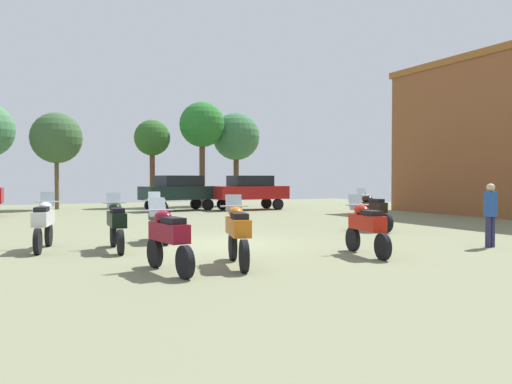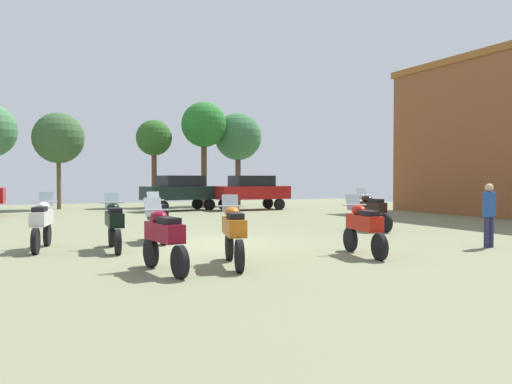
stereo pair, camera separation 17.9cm
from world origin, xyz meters
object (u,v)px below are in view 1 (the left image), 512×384
object	(u,v)px
car_3	(250,190)
tree_1	(202,126)
motorcycle_4	(372,210)
motorcycle_1	(238,231)
tree_4	(56,138)
motorcycle_5	(168,236)
tree_8	(236,137)
person_1	(490,210)
motorcycle_7	(159,218)
motorcycle_9	(116,222)
motorcycle_6	(366,226)
tree_5	(152,139)
car_2	(179,190)
motorcycle_3	(44,222)

from	to	relation	value
car_3	tree_1	xyz separation A→B (m)	(-1.14, 5.02, 4.15)
car_3	motorcycle_4	bearing A→B (deg)	172.94
motorcycle_1	tree_4	distance (m)	23.38
motorcycle_1	motorcycle_5	world-z (taller)	motorcycle_1
tree_8	tree_1	bearing A→B (deg)	-175.36
person_1	motorcycle_7	bearing A→B (deg)	145.02
motorcycle_1	motorcycle_9	distance (m)	3.95
motorcycle_6	tree_4	distance (m)	23.82
tree_8	tree_4	bearing A→B (deg)	178.86
motorcycle_7	motorcycle_6	bearing A→B (deg)	-49.16
motorcycle_5	tree_1	distance (m)	24.92
tree_5	motorcycle_4	bearing A→B (deg)	-80.69
motorcycle_5	car_2	bearing A→B (deg)	65.03
motorcycle_4	motorcycle_5	distance (m)	10.07
motorcycle_1	motorcycle_3	world-z (taller)	motorcycle_1
motorcycle_6	car_3	xyz separation A→B (m)	(5.24, 17.59, 0.46)
motorcycle_5	motorcycle_6	world-z (taller)	motorcycle_5
motorcycle_5	motorcycle_3	bearing A→B (deg)	106.74
car_2	tree_8	bearing A→B (deg)	-61.92
tree_5	tree_4	bearing A→B (deg)	-179.61
motorcycle_4	tree_1	xyz separation A→B (m)	(0.21, 17.90, 4.59)
car_3	person_1	xyz separation A→B (m)	(-1.35, -17.86, -0.17)
car_3	tree_5	world-z (taller)	tree_5
motorcycle_3	motorcycle_9	xyz separation A→B (m)	(1.67, -0.89, -0.01)
tree_1	tree_8	world-z (taller)	tree_1
car_2	person_1	distance (m)	19.04
motorcycle_9	tree_1	bearing A→B (deg)	68.71
tree_4	person_1	bearing A→B (deg)	-69.35
car_2	motorcycle_1	bearing A→B (deg)	156.01
motorcycle_3	car_2	bearing A→B (deg)	73.41
motorcycle_7	tree_8	world-z (taller)	tree_8
motorcycle_1	motorcycle_6	size ratio (longest dim) A/B	1.03
motorcycle_6	motorcycle_1	bearing A→B (deg)	-169.49
motorcycle_1	car_2	xyz separation A→B (m)	(4.63, 18.60, 0.44)
motorcycle_3	tree_5	world-z (taller)	tree_5
person_1	tree_1	size ratio (longest dim) A/B	0.25
motorcycle_1	person_1	size ratio (longest dim) A/B	1.27
motorcycle_6	motorcycle_9	bearing A→B (deg)	156.51
tree_4	tree_5	world-z (taller)	tree_4
motorcycle_4	motorcycle_6	size ratio (longest dim) A/B	1.02
motorcycle_4	motorcycle_1	bearing A→B (deg)	-146.15
motorcycle_1	tree_1	xyz separation A→B (m)	(7.48, 22.63, 4.59)
motorcycle_3	tree_1	size ratio (longest dim) A/B	0.32
person_1	tree_8	size ratio (longest dim) A/B	0.27
tree_5	person_1	bearing A→B (deg)	-82.64
car_2	motorcycle_6	bearing A→B (deg)	166.14
tree_1	motorcycle_4	bearing A→B (deg)	-90.68
tree_8	motorcycle_3	bearing A→B (deg)	-126.27
motorcycle_4	tree_4	distance (m)	20.63
tree_4	tree_8	bearing A→B (deg)	-1.14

